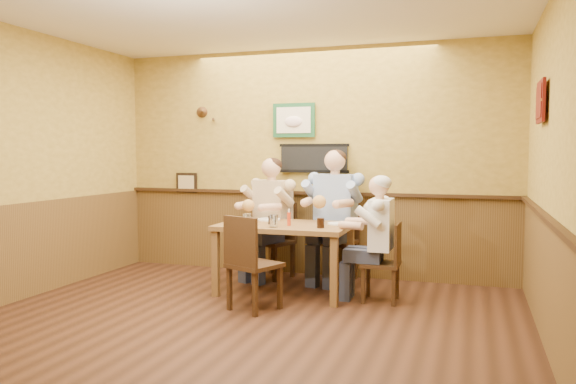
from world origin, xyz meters
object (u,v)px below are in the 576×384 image
chair_back_right (335,240)px  hot_sauce_bottle (289,218)px  cola_tumbler (321,223)px  salt_shaker (273,219)px  chair_near_side (255,262)px  water_glass_mid (274,221)px  chair_right_end (381,262)px  dining_table (285,232)px  diner_tan_shirt (273,224)px  diner_blue_polo (336,222)px  water_glass_left (247,220)px  chair_back_left (273,240)px  pepper_shaker (270,220)px  diner_white_elder (381,245)px

chair_back_right → hot_sauce_bottle: 0.97m
cola_tumbler → salt_shaker: size_ratio=1.13×
chair_near_side → water_glass_mid: 0.57m
cola_tumbler → chair_right_end: bearing=14.6°
dining_table → chair_near_side: chair_near_side is taller
diner_tan_shirt → salt_shaker: 0.70m
diner_blue_polo → hot_sauce_bottle: bearing=-100.4°
water_glass_left → chair_back_right: bearing=56.1°
chair_back_left → hot_sauce_bottle: chair_back_left is taller
chair_near_side → salt_shaker: (-0.08, 0.73, 0.33)m
water_glass_mid → salt_shaker: 0.31m
chair_right_end → pepper_shaker: pepper_shaker is taller
diner_blue_polo → chair_right_end: bearing=-40.6°
water_glass_mid → chair_near_side: bearing=-95.1°
cola_tumbler → hot_sauce_bottle: size_ratio=0.64×
chair_back_right → pepper_shaker: size_ratio=11.00×
diner_white_elder → chair_back_left: bearing=-116.1°
salt_shaker → hot_sauce_bottle: bearing=-28.4°
water_glass_mid → salt_shaker: size_ratio=1.46×
pepper_shaker → salt_shaker: bearing=87.0°
chair_near_side → salt_shaker: chair_near_side is taller
diner_white_elder → water_glass_left: size_ratio=8.81×
chair_back_left → pepper_shaker: bearing=-53.2°
chair_right_end → hot_sauce_bottle: bearing=-85.4°
chair_back_left → cola_tumbler: size_ratio=9.05×
water_glass_left → water_glass_mid: size_ratio=1.00×
chair_right_end → chair_near_side: size_ratio=0.88×
diner_tan_shirt → chair_back_left: bearing=0.0°
chair_near_side → cola_tumbler: size_ratio=9.11×
diner_white_elder → chair_right_end: bearing=0.0°
chair_near_side → water_glass_mid: size_ratio=7.04×
chair_near_side → cola_tumbler: (0.51, 0.53, 0.34)m
dining_table → water_glass_mid: bearing=-95.1°
dining_table → salt_shaker: salt_shaker is taller
chair_back_left → water_glass_left: bearing=-67.1°
chair_right_end → water_glass_left: (-1.36, -0.27, 0.41)m
dining_table → hot_sauce_bottle: bearing=-55.1°
cola_tumbler → diner_tan_shirt: bearing=134.5°
chair_back_left → chair_right_end: 1.58m
diner_white_elder → salt_shaker: diner_white_elder is taller
chair_back_right → chair_right_end: bearing=-40.6°
pepper_shaker → chair_back_left: bearing=107.6°
chair_right_end → pepper_shaker: (-1.19, -0.03, 0.39)m
diner_blue_polo → water_glass_mid: bearing=-103.0°
chair_near_side → water_glass_mid: bearing=-72.8°
cola_tumbler → salt_shaker: cola_tumbler is taller
chair_back_left → chair_near_side: chair_near_side is taller
diner_white_elder → salt_shaker: 1.21m
chair_back_left → water_glass_mid: bearing=-50.3°
diner_white_elder → dining_table: bearing=-92.4°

